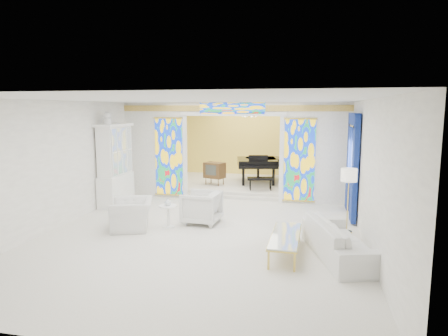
% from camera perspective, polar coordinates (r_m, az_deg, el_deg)
% --- Properties ---
extents(floor, '(12.00, 12.00, 0.00)m').
position_cam_1_polar(floor, '(10.62, -0.85, -6.85)').
color(floor, white).
rests_on(floor, ground).
extents(ceiling, '(7.00, 12.00, 0.02)m').
position_cam_1_polar(ceiling, '(10.25, -0.89, 9.55)').
color(ceiling, silver).
rests_on(ceiling, wall_back).
extents(wall_back, '(7.00, 0.02, 3.00)m').
position_cam_1_polar(wall_back, '(16.20, 3.95, 3.83)').
color(wall_back, white).
rests_on(wall_back, floor).
extents(wall_front, '(7.00, 0.02, 3.00)m').
position_cam_1_polar(wall_front, '(4.79, -17.50, -7.79)').
color(wall_front, white).
rests_on(wall_front, floor).
extents(wall_left, '(0.02, 12.00, 3.00)m').
position_cam_1_polar(wall_left, '(11.63, -17.93, 1.61)').
color(wall_left, white).
rests_on(wall_left, floor).
extents(wall_right, '(0.02, 12.00, 3.00)m').
position_cam_1_polar(wall_right, '(10.13, 18.80, 0.61)').
color(wall_right, white).
rests_on(wall_right, floor).
extents(partition_wall, '(7.00, 0.22, 3.00)m').
position_cam_1_polar(partition_wall, '(12.25, 1.25, 3.07)').
color(partition_wall, white).
rests_on(partition_wall, floor).
extents(stained_glass_left, '(0.90, 0.04, 2.40)m').
position_cam_1_polar(stained_glass_left, '(12.73, -7.86, 1.60)').
color(stained_glass_left, gold).
rests_on(stained_glass_left, partition_wall).
extents(stained_glass_right, '(0.90, 0.04, 2.40)m').
position_cam_1_polar(stained_glass_right, '(11.97, 10.73, 1.09)').
color(stained_glass_right, gold).
rests_on(stained_glass_right, partition_wall).
extents(stained_glass_transom, '(2.00, 0.04, 0.34)m').
position_cam_1_polar(stained_glass_transom, '(12.09, 1.17, 8.53)').
color(stained_glass_transom, gold).
rests_on(stained_glass_transom, partition_wall).
extents(alcove_platform, '(6.80, 3.80, 0.18)m').
position_cam_1_polar(alcove_platform, '(14.52, 2.81, -2.32)').
color(alcove_platform, white).
rests_on(alcove_platform, floor).
extents(gold_curtain_back, '(6.70, 0.10, 2.90)m').
position_cam_1_polar(gold_curtain_back, '(16.08, 3.89, 3.80)').
color(gold_curtain_back, '#E7CF50').
rests_on(gold_curtain_back, wall_back).
extents(chandelier, '(0.48, 0.48, 0.30)m').
position_cam_1_polar(chandelier, '(14.14, 3.62, 7.42)').
color(chandelier, gold).
rests_on(chandelier, ceiling).
extents(blue_drapes, '(0.14, 1.85, 2.65)m').
position_cam_1_polar(blue_drapes, '(10.80, 17.88, 1.53)').
color(blue_drapes, navy).
rests_on(blue_drapes, wall_right).
extents(china_cabinet, '(0.56, 1.46, 2.72)m').
position_cam_1_polar(china_cabinet, '(12.05, -15.27, 0.36)').
color(china_cabinet, white).
rests_on(china_cabinet, floor).
extents(armchair_left, '(1.25, 1.32, 0.69)m').
position_cam_1_polar(armchair_left, '(9.71, -13.00, -6.44)').
color(armchair_left, silver).
rests_on(armchair_left, floor).
extents(armchair_right, '(0.93, 0.91, 0.80)m').
position_cam_1_polar(armchair_right, '(9.89, -3.24, -5.63)').
color(armchair_right, white).
rests_on(armchair_right, floor).
extents(sofa, '(1.52, 2.48, 0.68)m').
position_cam_1_polar(sofa, '(8.04, 16.34, -9.77)').
color(sofa, white).
rests_on(sofa, floor).
extents(side_table, '(0.54, 0.54, 0.53)m').
position_cam_1_polar(side_table, '(9.64, -7.98, -6.39)').
color(side_table, white).
rests_on(side_table, floor).
extents(vase, '(0.22, 0.22, 0.18)m').
position_cam_1_polar(vase, '(9.57, -8.01, -4.79)').
color(vase, silver).
rests_on(vase, side_table).
extents(coffee_table, '(0.57, 1.77, 0.39)m').
position_cam_1_polar(coffee_table, '(7.92, 8.77, -9.62)').
color(coffee_table, silver).
rests_on(coffee_table, floor).
extents(floor_lamp, '(0.47, 0.47, 1.48)m').
position_cam_1_polar(floor_lamp, '(9.40, 17.41, -1.39)').
color(floor_lamp, gold).
rests_on(floor_lamp, floor).
extents(grand_piano, '(1.84, 2.83, 1.04)m').
position_cam_1_polar(grand_piano, '(14.44, 5.20, 0.79)').
color(grand_piano, black).
rests_on(grand_piano, alcove_platform).
extents(tv_console, '(0.78, 0.66, 0.78)m').
position_cam_1_polar(tv_console, '(13.87, -1.37, -0.33)').
color(tv_console, brown).
rests_on(tv_console, alcove_platform).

